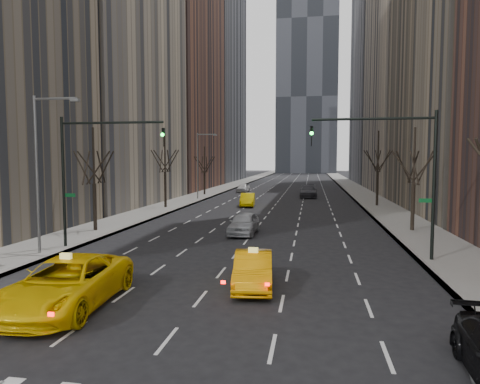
% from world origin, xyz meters
% --- Properties ---
extents(ground, '(400.00, 400.00, 0.00)m').
position_xyz_m(ground, '(0.00, 0.00, 0.00)').
color(ground, black).
rests_on(ground, ground).
extents(sidewalk_left, '(4.50, 320.00, 0.15)m').
position_xyz_m(sidewalk_left, '(-12.25, 70.00, 0.07)').
color(sidewalk_left, slate).
rests_on(sidewalk_left, ground).
extents(sidewalk_right, '(4.50, 320.00, 0.15)m').
position_xyz_m(sidewalk_right, '(12.25, 70.00, 0.07)').
color(sidewalk_right, slate).
rests_on(sidewalk_right, ground).
extents(bld_left_far, '(14.00, 28.00, 44.00)m').
position_xyz_m(bld_left_far, '(-21.50, 66.00, 22.00)').
color(bld_left_far, brown).
rests_on(bld_left_far, ground).
extents(bld_left_deep, '(14.00, 30.00, 60.00)m').
position_xyz_m(bld_left_deep, '(-21.50, 96.00, 30.00)').
color(bld_left_deep, slate).
rests_on(bld_left_deep, ground).
extents(bld_right_far, '(14.00, 28.00, 50.00)m').
position_xyz_m(bld_right_far, '(21.50, 64.00, 25.00)').
color(bld_right_far, tan).
rests_on(bld_right_far, ground).
extents(bld_right_deep, '(14.00, 30.00, 58.00)m').
position_xyz_m(bld_right_deep, '(21.50, 95.00, 29.00)').
color(bld_right_deep, slate).
rests_on(bld_right_deep, ground).
extents(tower_far, '(24.00, 24.00, 120.00)m').
position_xyz_m(tower_far, '(2.00, 170.00, 60.00)').
color(tower_far, black).
rests_on(tower_far, ground).
extents(tree_lw_b, '(3.36, 3.50, 7.82)m').
position_xyz_m(tree_lw_b, '(-12.00, 18.00, 3.72)').
color(tree_lw_b, black).
rests_on(tree_lw_b, ground).
extents(tree_lw_c, '(3.36, 3.50, 8.74)m').
position_xyz_m(tree_lw_c, '(-12.00, 34.00, 4.04)').
color(tree_lw_c, black).
rests_on(tree_lw_c, ground).
extents(tree_lw_d, '(3.36, 3.50, 7.36)m').
position_xyz_m(tree_lw_d, '(-12.00, 52.00, 3.56)').
color(tree_lw_d, black).
rests_on(tree_lw_d, ground).
extents(tree_rw_b, '(3.36, 3.50, 7.82)m').
position_xyz_m(tree_rw_b, '(12.00, 22.00, 3.72)').
color(tree_rw_b, black).
rests_on(tree_rw_b, ground).
extents(tree_rw_c, '(3.36, 3.50, 8.74)m').
position_xyz_m(tree_rw_c, '(12.00, 40.00, 4.04)').
color(tree_rw_c, black).
rests_on(tree_rw_c, ground).
extents(traffic_mast_left, '(6.69, 0.39, 8.00)m').
position_xyz_m(traffic_mast_left, '(-9.11, 12.00, 5.49)').
color(traffic_mast_left, black).
rests_on(traffic_mast_left, ground).
extents(traffic_mast_right, '(6.69, 0.39, 8.00)m').
position_xyz_m(traffic_mast_right, '(9.11, 12.00, 5.49)').
color(traffic_mast_right, black).
rests_on(traffic_mast_right, ground).
extents(streetlight_near, '(2.83, 0.22, 9.00)m').
position_xyz_m(streetlight_near, '(-10.84, 10.00, 5.62)').
color(streetlight_near, slate).
rests_on(streetlight_near, ground).
extents(streetlight_far, '(2.83, 0.22, 9.00)m').
position_xyz_m(streetlight_far, '(-10.84, 45.00, 5.62)').
color(streetlight_far, slate).
rests_on(streetlight_far, ground).
extents(taxi_suv, '(3.47, 6.83, 1.85)m').
position_xyz_m(taxi_suv, '(-4.68, 2.21, 0.92)').
color(taxi_suv, yellow).
rests_on(taxi_suv, ground).
extents(taxi_sedan, '(2.10, 4.77, 1.52)m').
position_xyz_m(taxi_sedan, '(1.87, 5.92, 0.76)').
color(taxi_sedan, orange).
rests_on(taxi_sedan, ground).
extents(silver_sedan_ahead, '(2.03, 4.83, 1.63)m').
position_xyz_m(silver_sedan_ahead, '(-0.60, 18.93, 0.82)').
color(silver_sedan_ahead, '#A8ABB0').
rests_on(silver_sedan_ahead, ground).
extents(far_taxi, '(2.03, 4.77, 1.53)m').
position_xyz_m(far_taxi, '(-3.14, 37.81, 0.77)').
color(far_taxi, yellow).
rests_on(far_taxi, ground).
extents(far_suv_grey, '(2.46, 6.04, 1.75)m').
position_xyz_m(far_suv_grey, '(3.91, 50.86, 0.88)').
color(far_suv_grey, '#313036').
rests_on(far_suv_grey, ground).
extents(far_car_white, '(1.98, 4.41, 1.47)m').
position_xyz_m(far_car_white, '(-7.07, 59.12, 0.74)').
color(far_car_white, silver).
rests_on(far_car_white, ground).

